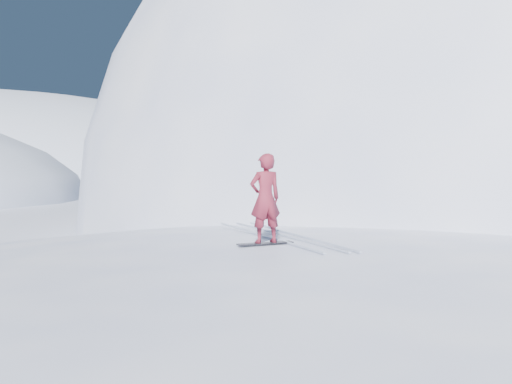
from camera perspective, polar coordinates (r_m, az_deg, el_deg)
near_ridge at (r=14.15m, az=11.31°, el=-14.37°), size 36.00×28.00×4.80m
peak_shoulder at (r=32.99m, az=14.13°, el=-4.42°), size 28.00×24.00×18.00m
wind_bumps at (r=12.85m, az=6.26°, el=-16.15°), size 16.00×14.40×1.00m
snowboard at (r=12.71m, az=0.92°, el=-5.14°), size 1.32×0.49×0.02m
snowboarder at (r=12.61m, az=0.93°, el=-0.63°), size 0.80×0.60×1.98m
board_tracks at (r=14.16m, az=2.45°, el=-4.27°), size 2.01×5.91×0.04m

